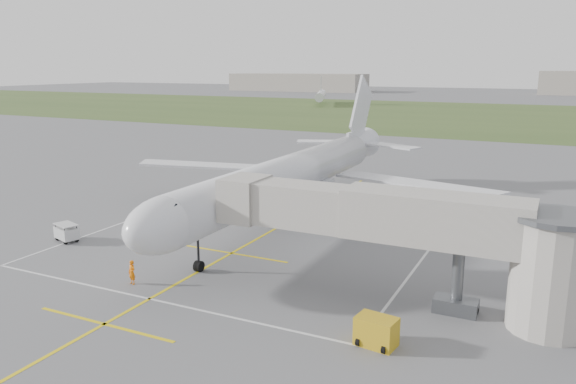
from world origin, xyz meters
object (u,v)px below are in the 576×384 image
at_px(ramp_worker_wing, 200,201).
at_px(ramp_worker_nose, 132,272).
at_px(airliner, 290,176).
at_px(baggage_cart, 67,232).
at_px(gpu_unit, 376,332).
at_px(jet_bridge, 422,233).

bearing_deg(ramp_worker_wing, ramp_worker_nose, 134.02).
height_order(airliner, ramp_worker_nose, airliner).
relative_size(baggage_cart, ramp_worker_nose, 1.47).
bearing_deg(gpu_unit, jet_bridge, 89.75).
distance_m(gpu_unit, ramp_worker_wing, 32.48).
bearing_deg(jet_bridge, ramp_worker_nose, -164.81).
relative_size(airliner, ramp_worker_nose, 27.73).
bearing_deg(baggage_cart, gpu_unit, 6.55).
relative_size(airliner, gpu_unit, 20.48).
xyz_separation_m(gpu_unit, baggage_cart, (-29.15, 6.09, -0.01)).
distance_m(ramp_worker_nose, ramp_worker_wing, 20.78).
distance_m(jet_bridge, ramp_worker_wing, 30.08).
bearing_deg(baggage_cart, jet_bridge, 18.23).
bearing_deg(jet_bridge, airliner, 137.81).
height_order(airliner, gpu_unit, airliner).
height_order(jet_bridge, baggage_cart, jet_bridge).
distance_m(jet_bridge, ramp_worker_nose, 19.48).
distance_m(airliner, jet_bridge, 21.22).
height_order(jet_bridge, ramp_worker_wing, jet_bridge).
xyz_separation_m(baggage_cart, ramp_worker_wing, (3.80, 14.22, 0.06)).
distance_m(baggage_cart, ramp_worker_wing, 14.71).
height_order(gpu_unit, baggage_cart, gpu_unit).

